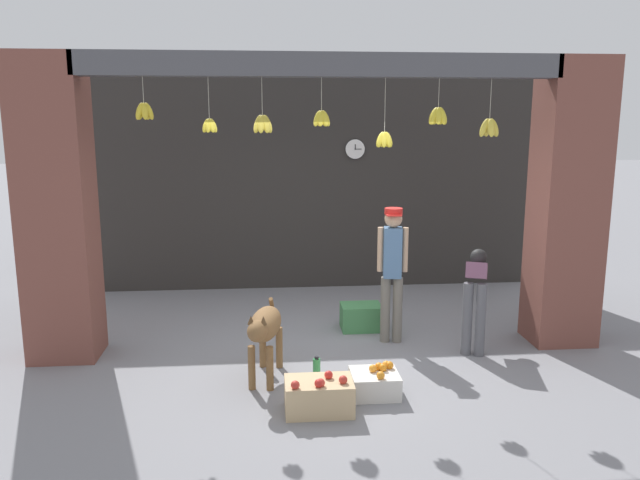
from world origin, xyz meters
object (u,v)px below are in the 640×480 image
fruit_crate_apples (319,396)px  water_bottle (317,370)px  worker_stooping (476,288)px  fruit_crate_oranges (375,383)px  produce_box_green (361,317)px  wall_clock (355,149)px  dog (265,328)px  shopkeeper (392,265)px

fruit_crate_apples → water_bottle: (0.03, 0.63, -0.03)m
worker_stooping → fruit_crate_oranges: (-1.31, -1.09, -0.58)m
worker_stooping → produce_box_green: bearing=169.0°
fruit_crate_apples → wall_clock: bearing=77.8°
dog → wall_clock: wall_clock is taller
produce_box_green → shopkeeper: bearing=-58.5°
fruit_crate_apples → fruit_crate_oranges: bearing=28.3°
shopkeeper → water_bottle: (-0.95, -1.04, -0.78)m
fruit_crate_apples → produce_box_green: fruit_crate_apples is taller
shopkeeper → fruit_crate_apples: (-0.98, -1.67, -0.76)m
dog → fruit_crate_oranges: 1.18m
worker_stooping → wall_clock: (-0.97, 2.70, 1.39)m
fruit_crate_oranges → fruit_crate_apples: bearing=-151.7°
worker_stooping → water_bottle: 2.07m
fruit_crate_oranges → produce_box_green: size_ratio=0.91×
worker_stooping → produce_box_green: (-1.16, 0.73, -0.54)m
worker_stooping → fruit_crate_apples: worker_stooping is taller
dog → shopkeeper: shopkeeper is taller
fruit_crate_oranges → water_bottle: size_ratio=1.67×
fruit_crate_apples → produce_box_green: 2.24m
dog → fruit_crate_apples: (0.47, -0.72, -0.39)m
dog → fruit_crate_apples: size_ratio=1.76×
worker_stooping → fruit_crate_apples: (-1.86, -1.39, -0.55)m
dog → wall_clock: 3.95m
dog → shopkeeper: size_ratio=0.67×
fruit_crate_apples → produce_box_green: bearing=71.8°
water_bottle → wall_clock: (0.86, 3.46, 1.97)m
produce_box_green → water_bottle: (-0.67, -1.50, -0.03)m
worker_stooping → fruit_crate_apples: size_ratio=1.76×
shopkeeper → fruit_crate_oranges: (-0.43, -1.37, -0.79)m
fruit_crate_oranges → water_bottle: (-0.52, 0.33, 0.01)m
dog → water_bottle: 0.66m
wall_clock → water_bottle: bearing=-103.9°
fruit_crate_oranges → dog: bearing=157.4°
worker_stooping → produce_box_green: size_ratio=2.17×
shopkeeper → produce_box_green: size_ratio=3.22×
fruit_crate_apples → wall_clock: 4.61m
worker_stooping → wall_clock: wall_clock is taller
shopkeeper → worker_stooping: size_ratio=1.49×
fruit_crate_oranges → wall_clock: size_ratio=1.47×
shopkeeper → wall_clock: 2.70m
shopkeeper → fruit_crate_apples: 2.08m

